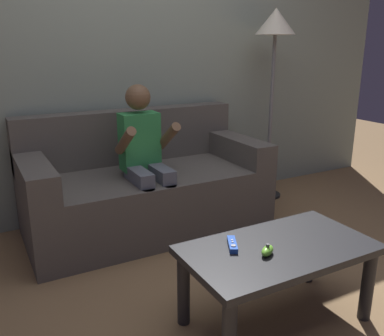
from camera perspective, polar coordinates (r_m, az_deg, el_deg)
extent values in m
plane|color=olive|center=(2.27, 6.90, -17.88)|extent=(9.99, 9.99, 0.00)
cube|color=gray|center=(3.24, -8.62, 15.84)|extent=(5.00, 0.05, 2.50)
cube|color=#56514C|center=(2.99, -6.12, -4.41)|extent=(1.66, 0.80, 0.43)
cube|color=#56514C|center=(3.17, -8.57, 4.40)|extent=(1.66, 0.16, 0.39)
cube|color=#56514C|center=(2.72, -20.86, -0.87)|extent=(0.18, 0.80, 0.18)
cube|color=#56514C|center=(3.24, 5.91, 2.82)|extent=(0.18, 0.80, 0.18)
cylinder|color=slate|center=(2.65, -5.84, -7.32)|extent=(0.08, 0.08, 0.43)
cylinder|color=slate|center=(2.70, -2.93, -6.74)|extent=(0.08, 0.08, 0.43)
cube|color=slate|center=(2.69, -7.29, -1.17)|extent=(0.10, 0.31, 0.10)
cube|color=slate|center=(2.75, -4.42, -0.73)|extent=(0.10, 0.31, 0.10)
cube|color=#33934C|center=(2.81, -7.19, 3.63)|extent=(0.25, 0.15, 0.38)
cylinder|color=brown|center=(2.62, -9.13, 3.67)|extent=(0.06, 0.28, 0.22)
cylinder|color=brown|center=(2.73, -3.26, 4.37)|extent=(0.06, 0.28, 0.22)
sphere|color=brown|center=(2.76, -7.42, 9.60)|extent=(0.17, 0.17, 0.17)
cube|color=#232326|center=(1.99, 11.79, -10.85)|extent=(0.89, 0.49, 0.04)
cylinder|color=#232326|center=(2.22, 22.90, -14.57)|extent=(0.06, 0.06, 0.36)
cylinder|color=#232326|center=(2.03, -1.17, -16.25)|extent=(0.06, 0.06, 0.36)
cylinder|color=#232326|center=(2.44, 15.77, -10.89)|extent=(0.06, 0.06, 0.36)
cube|color=blue|center=(1.93, 5.54, -10.37)|extent=(0.10, 0.14, 0.02)
cylinder|color=#99999E|center=(1.89, 5.69, -10.52)|extent=(0.02, 0.02, 0.00)
cylinder|color=silver|center=(1.92, 5.57, -10.06)|extent=(0.01, 0.01, 0.00)
cylinder|color=silver|center=(1.94, 5.50, -9.78)|extent=(0.01, 0.01, 0.00)
ellipsoid|color=#72C638|center=(1.88, 10.29, -11.07)|extent=(0.10, 0.09, 0.04)
cylinder|color=#4C4C51|center=(1.87, 10.33, -10.36)|extent=(0.02, 0.02, 0.01)
cylinder|color=black|center=(3.74, 10.15, -3.57)|extent=(0.24, 0.24, 0.02)
cylinder|color=slate|center=(3.57, 10.70, 6.69)|extent=(0.03, 0.03, 1.33)
cone|color=beige|center=(3.52, 11.40, 19.08)|extent=(0.32, 0.32, 0.20)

